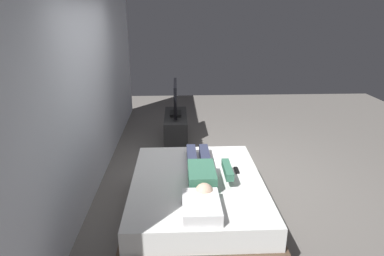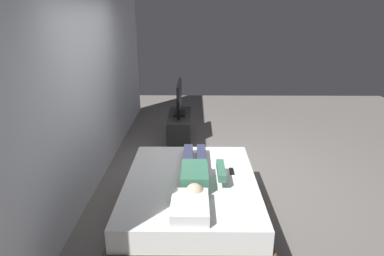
% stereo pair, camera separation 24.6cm
% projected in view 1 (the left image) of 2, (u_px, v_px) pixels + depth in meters
% --- Properties ---
extents(ground_plane, '(10.00, 10.00, 0.00)m').
position_uv_depth(ground_plane, '(210.00, 180.00, 4.73)').
color(ground_plane, slate).
extents(back_wall, '(6.40, 0.10, 2.80)m').
position_uv_depth(back_wall, '(94.00, 78.00, 4.58)').
color(back_wall, silver).
rests_on(back_wall, ground).
extents(bed, '(1.91, 1.49, 0.54)m').
position_uv_depth(bed, '(197.00, 201.00, 3.72)').
color(bed, brown).
rests_on(bed, ground).
extents(pillow, '(0.48, 0.34, 0.12)m').
position_uv_depth(pillow, '(201.00, 207.00, 3.01)').
color(pillow, white).
rests_on(pillow, bed).
extents(person, '(1.26, 0.46, 0.18)m').
position_uv_depth(person, '(202.00, 171.00, 3.63)').
color(person, '#387056').
rests_on(person, bed).
extents(remote, '(0.15, 0.04, 0.02)m').
position_uv_depth(remote, '(237.00, 170.00, 3.81)').
color(remote, black).
rests_on(remote, bed).
extents(tv_stand, '(1.10, 0.40, 0.50)m').
position_uv_depth(tv_stand, '(176.00, 128.00, 6.07)').
color(tv_stand, '#2D2D2D').
rests_on(tv_stand, ground).
extents(tv, '(0.88, 0.20, 0.59)m').
position_uv_depth(tv, '(175.00, 100.00, 5.89)').
color(tv, black).
rests_on(tv, tv_stand).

